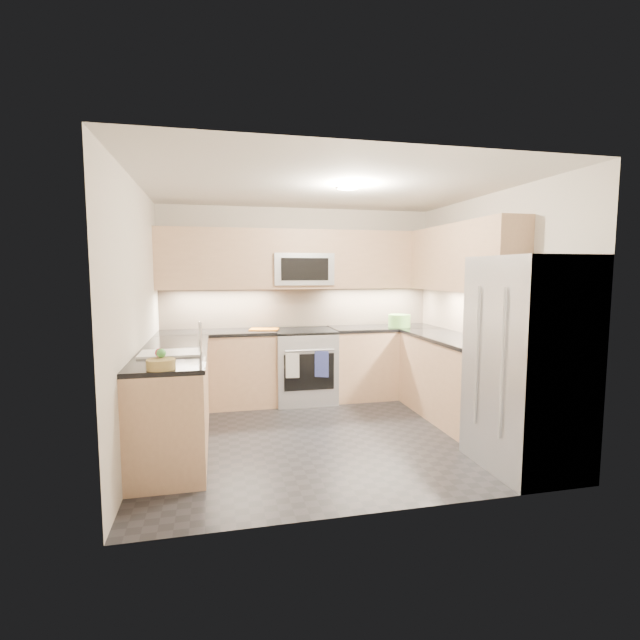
{
  "coord_description": "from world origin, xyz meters",
  "views": [
    {
      "loc": [
        -1.1,
        -4.5,
        1.67
      ],
      "look_at": [
        0.0,
        0.35,
        1.15
      ],
      "focal_mm": 26.0,
      "sensor_mm": 36.0,
      "label": 1
    }
  ],
  "objects_px": {
    "gas_range": "(304,366)",
    "microwave": "(302,269)",
    "refrigerator": "(528,364)",
    "cutting_board": "(264,329)",
    "utensil_bowl": "(399,321)",
    "fruit_basket": "(161,364)"
  },
  "relations": [
    {
      "from": "gas_range",
      "to": "microwave",
      "type": "distance_m",
      "value": 1.25
    },
    {
      "from": "refrigerator",
      "to": "cutting_board",
      "type": "xyz_separation_m",
      "value": [
        -1.95,
        2.47,
        0.05
      ]
    },
    {
      "from": "gas_range",
      "to": "microwave",
      "type": "bearing_deg",
      "value": 90.0
    },
    {
      "from": "gas_range",
      "to": "microwave",
      "type": "relative_size",
      "value": 1.2
    },
    {
      "from": "microwave",
      "to": "cutting_board",
      "type": "xyz_separation_m",
      "value": [
        -0.5,
        -0.08,
        -0.75
      ]
    },
    {
      "from": "utensil_bowl",
      "to": "cutting_board",
      "type": "bearing_deg",
      "value": 176.16
    },
    {
      "from": "microwave",
      "to": "refrigerator",
      "type": "height_order",
      "value": "microwave"
    },
    {
      "from": "cutting_board",
      "to": "fruit_basket",
      "type": "bearing_deg",
      "value": -114.37
    },
    {
      "from": "gas_range",
      "to": "utensil_bowl",
      "type": "bearing_deg",
      "value": -3.39
    },
    {
      "from": "gas_range",
      "to": "utensil_bowl",
      "type": "distance_m",
      "value": 1.39
    },
    {
      "from": "gas_range",
      "to": "cutting_board",
      "type": "distance_m",
      "value": 0.71
    },
    {
      "from": "cutting_board",
      "to": "fruit_basket",
      "type": "distance_m",
      "value": 2.43
    },
    {
      "from": "refrigerator",
      "to": "utensil_bowl",
      "type": "bearing_deg",
      "value": 94.4
    },
    {
      "from": "gas_range",
      "to": "microwave",
      "type": "height_order",
      "value": "microwave"
    },
    {
      "from": "utensil_bowl",
      "to": "fruit_basket",
      "type": "relative_size",
      "value": 1.37
    },
    {
      "from": "cutting_board",
      "to": "fruit_basket",
      "type": "height_order",
      "value": "fruit_basket"
    },
    {
      "from": "microwave",
      "to": "cutting_board",
      "type": "height_order",
      "value": "microwave"
    },
    {
      "from": "refrigerator",
      "to": "fruit_basket",
      "type": "distance_m",
      "value": 2.97
    },
    {
      "from": "fruit_basket",
      "to": "gas_range",
      "type": "bearing_deg",
      "value": 55.21
    },
    {
      "from": "microwave",
      "to": "cutting_board",
      "type": "relative_size",
      "value": 2.13
    },
    {
      "from": "utensil_bowl",
      "to": "fruit_basket",
      "type": "bearing_deg",
      "value": -142.96
    },
    {
      "from": "utensil_bowl",
      "to": "microwave",
      "type": "bearing_deg",
      "value": 171.04
    }
  ]
}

